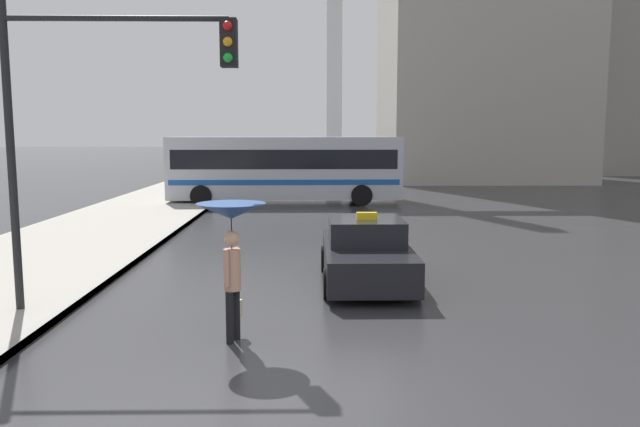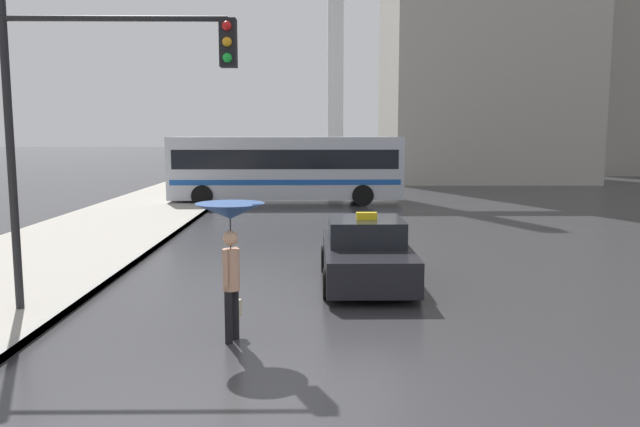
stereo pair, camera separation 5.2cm
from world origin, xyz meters
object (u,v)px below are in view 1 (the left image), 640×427
at_px(city_bus, 285,167).
at_px(pedestrian_with_umbrella, 232,229).
at_px(taxi, 366,254).
at_px(traffic_light, 103,98).

xyz_separation_m(city_bus, pedestrian_with_umbrella, (-0.03, -19.44, 0.07)).
xyz_separation_m(taxi, traffic_light, (-4.73, -2.45, 3.18)).
relative_size(taxi, traffic_light, 0.74).
height_order(taxi, city_bus, city_bus).
bearing_deg(traffic_light, pedestrian_with_umbrella, -30.46).
xyz_separation_m(taxi, pedestrian_with_umbrella, (-2.41, -3.82, 1.14)).
distance_m(city_bus, pedestrian_with_umbrella, 19.44).
xyz_separation_m(taxi, city_bus, (-2.38, 15.62, 1.07)).
bearing_deg(taxi, pedestrian_with_umbrella, 57.73).
bearing_deg(city_bus, traffic_light, 171.50).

